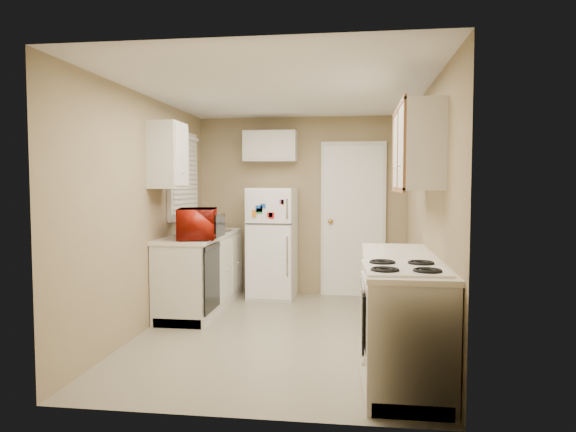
# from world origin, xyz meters

# --- Properties ---
(floor) EXTENTS (3.80, 3.80, 0.00)m
(floor) POSITION_xyz_m (0.00, 0.00, 0.00)
(floor) COLOR #AAA289
(floor) RESTS_ON ground
(ceiling) EXTENTS (3.80, 3.80, 0.00)m
(ceiling) POSITION_xyz_m (0.00, 0.00, 2.40)
(ceiling) COLOR white
(ceiling) RESTS_ON floor
(wall_left) EXTENTS (3.80, 3.80, 0.00)m
(wall_left) POSITION_xyz_m (-1.40, 0.00, 1.20)
(wall_left) COLOR #9D8A66
(wall_left) RESTS_ON floor
(wall_right) EXTENTS (3.80, 3.80, 0.00)m
(wall_right) POSITION_xyz_m (1.40, 0.00, 1.20)
(wall_right) COLOR #9D8A66
(wall_right) RESTS_ON floor
(wall_back) EXTENTS (2.80, 2.80, 0.00)m
(wall_back) POSITION_xyz_m (0.00, 1.90, 1.20)
(wall_back) COLOR #9D8A66
(wall_back) RESTS_ON floor
(wall_front) EXTENTS (2.80, 2.80, 0.00)m
(wall_front) POSITION_xyz_m (0.00, -1.90, 1.20)
(wall_front) COLOR #9D8A66
(wall_front) RESTS_ON floor
(left_counter) EXTENTS (0.60, 1.80, 0.90)m
(left_counter) POSITION_xyz_m (-1.10, 0.90, 0.45)
(left_counter) COLOR silver
(left_counter) RESTS_ON floor
(dishwasher) EXTENTS (0.03, 0.58, 0.72)m
(dishwasher) POSITION_xyz_m (-0.81, 0.30, 0.49)
(dishwasher) COLOR black
(dishwasher) RESTS_ON floor
(sink) EXTENTS (0.54, 0.74, 0.16)m
(sink) POSITION_xyz_m (-1.10, 1.05, 0.86)
(sink) COLOR gray
(sink) RESTS_ON left_counter
(microwave) EXTENTS (0.66, 0.47, 0.40)m
(microwave) POSITION_xyz_m (-0.98, 0.37, 1.05)
(microwave) COLOR #911207
(microwave) RESTS_ON left_counter
(soap_bottle) EXTENTS (0.11, 0.11, 0.21)m
(soap_bottle) POSITION_xyz_m (-1.15, 1.56, 1.00)
(soap_bottle) COLOR white
(soap_bottle) RESTS_ON left_counter
(window_blinds) EXTENTS (0.10, 0.98, 1.08)m
(window_blinds) POSITION_xyz_m (-1.36, 1.05, 1.60)
(window_blinds) COLOR silver
(window_blinds) RESTS_ON wall_left
(upper_cabinet_left) EXTENTS (0.30, 0.45, 0.70)m
(upper_cabinet_left) POSITION_xyz_m (-1.25, 0.22, 1.80)
(upper_cabinet_left) COLOR silver
(upper_cabinet_left) RESTS_ON wall_left
(refrigerator) EXTENTS (0.62, 0.60, 1.45)m
(refrigerator) POSITION_xyz_m (-0.35, 1.61, 0.72)
(refrigerator) COLOR white
(refrigerator) RESTS_ON floor
(cabinet_over_fridge) EXTENTS (0.70, 0.30, 0.40)m
(cabinet_over_fridge) POSITION_xyz_m (-0.40, 1.75, 2.00)
(cabinet_over_fridge) COLOR silver
(cabinet_over_fridge) RESTS_ON wall_back
(interior_door) EXTENTS (0.86, 0.06, 2.08)m
(interior_door) POSITION_xyz_m (0.70, 1.86, 1.02)
(interior_door) COLOR white
(interior_door) RESTS_ON floor
(right_counter) EXTENTS (0.60, 2.00, 0.90)m
(right_counter) POSITION_xyz_m (1.10, -0.80, 0.45)
(right_counter) COLOR silver
(right_counter) RESTS_ON floor
(stove) EXTENTS (0.59, 0.71, 0.83)m
(stove) POSITION_xyz_m (1.07, -1.37, 0.42)
(stove) COLOR white
(stove) RESTS_ON floor
(upper_cabinet_right) EXTENTS (0.30, 1.20, 0.70)m
(upper_cabinet_right) POSITION_xyz_m (1.25, -0.50, 1.80)
(upper_cabinet_right) COLOR silver
(upper_cabinet_right) RESTS_ON wall_right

